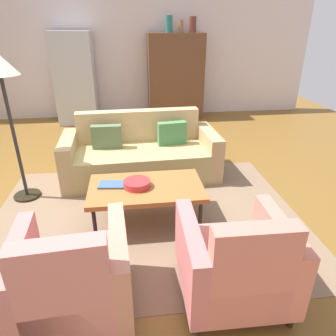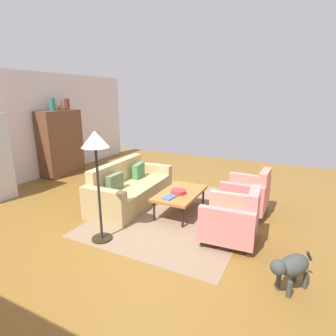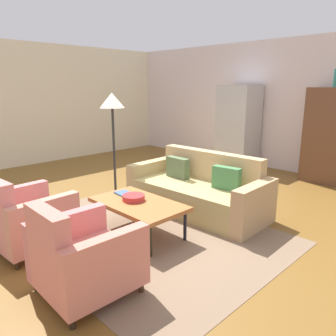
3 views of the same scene
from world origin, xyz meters
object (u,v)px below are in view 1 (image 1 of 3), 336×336
couch (141,155)px  floor_lamp (1,79)px  refrigerator (75,79)px  armchair_left (72,281)px  coffee_table (146,189)px  cabinet (176,77)px  book_stack (112,185)px  vase_tall (169,24)px  vase_small (193,25)px  fruit_bowl (137,184)px  vase_round (181,26)px  armchair_right (236,265)px

couch → floor_lamp: 1.92m
refrigerator → armchair_left: bearing=-83.1°
coffee_table → cabinet: size_ratio=0.67×
armchair_left → refrigerator: (-0.62, 5.15, 0.58)m
coffee_table → floor_lamp: bearing=154.3°
cabinet → floor_lamp: 4.18m
armchair_left → book_stack: 1.25m
armchair_left → floor_lamp: (-0.87, 1.87, 1.10)m
book_stack → vase_tall: size_ratio=0.90×
floor_lamp → vase_small: bearing=51.0°
floor_lamp → vase_tall: bearing=56.5°
coffee_table → vase_small: 4.56m
coffee_table → fruit_bowl: (-0.09, 0.00, 0.07)m
fruit_bowl → vase_small: (1.37, 4.09, 1.49)m
armchair_left → vase_small: bearing=66.6°
vase_round → vase_small: size_ratio=0.78×
armchair_left → fruit_bowl: 1.27m
vase_tall → book_stack: bearing=-105.7°
coffee_table → armchair_left: size_ratio=1.36×
vase_tall → vase_small: (0.50, 0.00, -0.01)m
armchair_left → fruit_bowl: (0.50, 1.17, 0.12)m
armchair_left → fruit_bowl: bearing=63.0°
vase_round → refrigerator: 2.46m
couch → vase_small: size_ratio=6.90×
fruit_bowl → armchair_left: bearing=-113.3°
cabinet → vase_small: bearing=-0.8°
couch → refrigerator: refrigerator is taller
couch → cabinet: bearing=-110.0°
floor_lamp → couch: bearing=18.3°
couch → vase_tall: size_ratio=6.50×
coffee_table → book_stack: book_stack is taller
couch → fruit_bowl: couch is taller
fruit_bowl → vase_round: vase_round is taller
cabinet → armchair_left: bearing=-106.2°
vase_tall → refrigerator: (-2.00, -0.10, -1.04)m
armchair_left → floor_lamp: bearing=111.1°
armchair_right → vase_small: size_ratio=2.85×
fruit_bowl → book_stack: 0.27m
coffee_table → armchair_right: (0.60, -1.17, -0.05)m
armchair_right → vase_round: 5.50m
cabinet → armchair_right: bearing=-93.6°
refrigerator → couch: bearing=-66.5°
couch → fruit_bowl: bearing=83.4°
armchair_right → fruit_bowl: (-0.69, 1.17, 0.12)m
couch → refrigerator: 3.12m
book_stack → cabinet: cabinet is taller
fruit_bowl → book_stack: fruit_bowl is taller
fruit_bowl → floor_lamp: size_ratio=0.16×
armchair_left → cabinet: size_ratio=0.49×
cabinet → vase_tall: bearing=-178.2°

